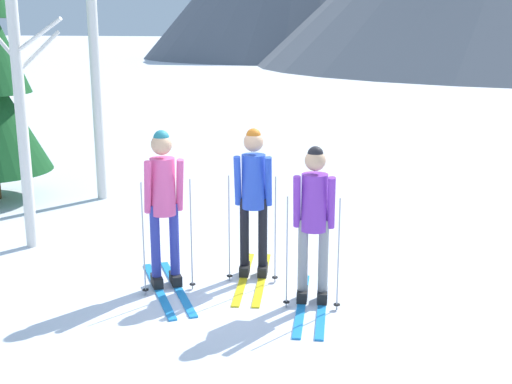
{
  "coord_description": "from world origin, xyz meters",
  "views": [
    {
      "loc": [
        2.84,
        -6.58,
        2.93
      ],
      "look_at": [
        -0.0,
        0.34,
        1.05
      ],
      "focal_mm": 46.04,
      "sensor_mm": 36.0,
      "label": 1
    }
  ],
  "objects_px": {
    "skier_in_pink": "(164,202)",
    "skier_in_purple": "(314,216)",
    "birch_tree_tall": "(23,119)",
    "skier_in_blue": "(254,194)",
    "birch_tree_slender": "(93,41)"
  },
  "relations": [
    {
      "from": "skier_in_pink",
      "to": "birch_tree_tall",
      "type": "height_order",
      "value": "birch_tree_tall"
    },
    {
      "from": "skier_in_blue",
      "to": "birch_tree_tall",
      "type": "distance_m",
      "value": 3.32
    },
    {
      "from": "skier_in_blue",
      "to": "skier_in_purple",
      "type": "height_order",
      "value": "skier_in_blue"
    },
    {
      "from": "skier_in_purple",
      "to": "skier_in_pink",
      "type": "bearing_deg",
      "value": -172.07
    },
    {
      "from": "birch_tree_tall",
      "to": "birch_tree_slender",
      "type": "height_order",
      "value": "birch_tree_slender"
    },
    {
      "from": "skier_in_pink",
      "to": "birch_tree_tall",
      "type": "xyz_separation_m",
      "value": [
        -2.44,
        0.58,
        0.73
      ]
    },
    {
      "from": "skier_in_pink",
      "to": "skier_in_blue",
      "type": "xyz_separation_m",
      "value": [
        0.8,
        0.71,
        0.0
      ]
    },
    {
      "from": "birch_tree_slender",
      "to": "skier_in_purple",
      "type": "bearing_deg",
      "value": -31.05
    },
    {
      "from": "skier_in_pink",
      "to": "skier_in_purple",
      "type": "bearing_deg",
      "value": 7.93
    },
    {
      "from": "skier_in_pink",
      "to": "birch_tree_tall",
      "type": "distance_m",
      "value": 2.61
    },
    {
      "from": "skier_in_purple",
      "to": "birch_tree_slender",
      "type": "bearing_deg",
      "value": 148.95
    },
    {
      "from": "skier_in_purple",
      "to": "birch_tree_tall",
      "type": "distance_m",
      "value": 4.22
    },
    {
      "from": "skier_in_pink",
      "to": "skier_in_purple",
      "type": "relative_size",
      "value": 1.06
    },
    {
      "from": "skier_in_pink",
      "to": "birch_tree_slender",
      "type": "distance_m",
      "value": 4.72
    },
    {
      "from": "skier_in_blue",
      "to": "skier_in_purple",
      "type": "xyz_separation_m",
      "value": [
        0.89,
        -0.47,
        -0.05
      ]
    }
  ]
}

